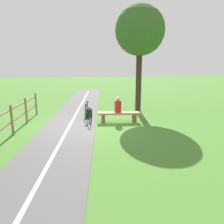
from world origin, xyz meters
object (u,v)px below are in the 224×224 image
object	(u,v)px
bench	(119,115)
bicycle	(88,113)
backpack	(89,113)
tree_far_right	(140,31)
person_seated	(118,106)

from	to	relation	value
bench	bicycle	bearing A→B (deg)	-9.16
backpack	bench	bearing A→B (deg)	140.42
tree_far_right	bicycle	bearing A→B (deg)	31.91
bicycle	tree_far_right	size ratio (longest dim) A/B	0.32
bicycle	tree_far_right	bearing A→B (deg)	114.49
bicycle	backpack	world-z (taller)	bicycle
bicycle	backpack	xyz separation A→B (m)	(-0.04, -0.76, -0.18)
bench	tree_far_right	distance (m)	4.66
person_seated	bicycle	distance (m)	1.42
person_seated	tree_far_right	distance (m)	4.32
bench	person_seated	distance (m)	0.44
person_seated	bicycle	bearing A→B (deg)	-9.46
bicycle	tree_far_right	distance (m)	5.07
bench	person_seated	xyz separation A→B (m)	(0.04, -0.00, 0.44)
backpack	tree_far_right	size ratio (longest dim) A/B	0.08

